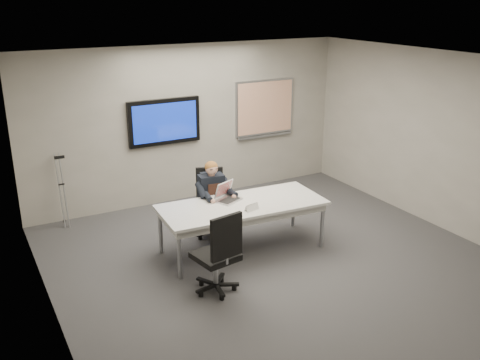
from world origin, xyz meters
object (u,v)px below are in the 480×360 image
conference_table (242,209)px  seated_person (216,210)px  laptop (227,195)px  office_chair_near (218,268)px  office_chair_far (211,215)px

conference_table → seated_person: bearing=114.8°
conference_table → laptop: laptop is taller
conference_table → office_chair_near: (-0.85, -0.90, -0.30)m
seated_person → laptop: size_ratio=2.64×
conference_table → seated_person: seated_person is taller
office_chair_near → seated_person: (0.66, 1.38, 0.15)m
seated_person → laptop: seated_person is taller
conference_table → office_chair_far: bearing=106.8°
office_chair_far → seated_person: bearing=-72.1°
office_chair_near → seated_person: 1.54m
office_chair_far → laptop: office_chair_far is taller
office_chair_near → laptop: office_chair_near is taller
conference_table → laptop: 0.32m
office_chair_far → office_chair_near: (-0.67, -1.62, 0.02)m
office_chair_far → seated_person: size_ratio=0.85×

